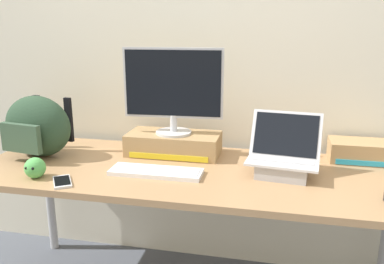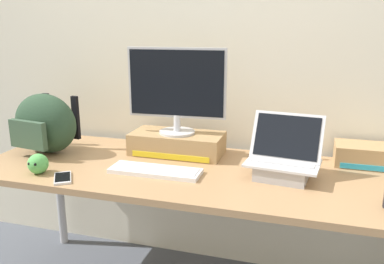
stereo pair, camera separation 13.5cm
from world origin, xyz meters
name	(u,v)px [view 1 (the left image)]	position (x,y,z in m)	size (l,w,h in m)	color
back_wall	(210,39)	(0.00, 0.47, 1.30)	(7.00, 0.10, 2.60)	silver
desk	(192,181)	(0.00, 0.00, 0.66)	(2.05, 0.74, 0.72)	#A87F56
toner_box_yellow	(174,144)	(-0.14, 0.20, 0.77)	(0.48, 0.23, 0.11)	#A88456
desktop_monitor	(173,89)	(-0.14, 0.20, 1.06)	(0.51, 0.18, 0.44)	silver
open_laptop	(283,162)	(0.41, 0.02, 0.78)	(0.34, 0.26, 0.27)	#ADADB2
external_keyboard	(156,172)	(-0.15, -0.10, 0.73)	(0.42, 0.14, 0.02)	white
messenger_backpack	(37,126)	(-0.81, 0.03, 0.87)	(0.40, 0.30, 0.31)	#28422D
cell_phone	(62,182)	(-0.51, -0.28, 0.72)	(0.14, 0.16, 0.01)	silver
plush_toy	(35,168)	(-0.65, -0.25, 0.77)	(0.09, 0.09, 0.09)	#56B256
toner_box_cyan	(363,151)	(0.80, 0.29, 0.77)	(0.32, 0.18, 0.10)	#A88456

